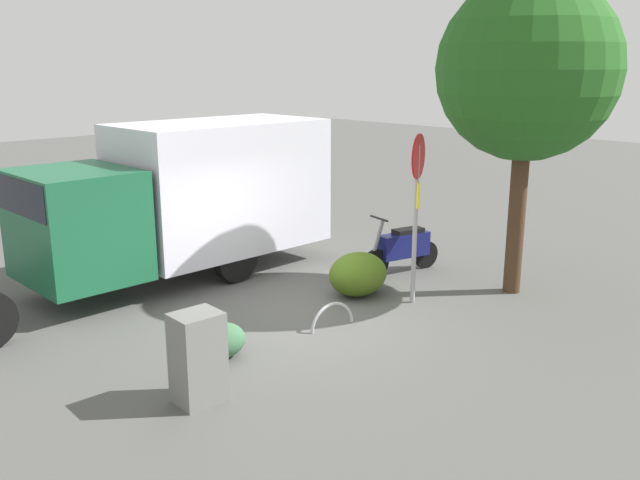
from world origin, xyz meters
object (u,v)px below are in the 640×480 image
Objects in this scene: street_tree at (528,70)px; bike_rack_hoop at (332,328)px; stop_sign at (417,192)px; utility_cabinet at (198,358)px; motorcycle at (403,247)px; box_truck_near at (181,195)px.

street_tree reaches higher than bike_rack_hoop.
utility_cabinet is at bearing 4.48° from stop_sign.
utility_cabinet is at bearing -4.58° from street_tree.
bike_rack_hoop is (-2.91, -0.54, -0.58)m from utility_cabinet.
utility_cabinet is at bearing 28.74° from motorcycle.
street_tree is 6.55× the size of bike_rack_hoop.
motorcycle is at bearing -164.81° from utility_cabinet.
box_truck_near is 4.58m from stop_sign.
utility_cabinet is (2.75, 4.47, -1.05)m from box_truck_near.
stop_sign is at bearing -26.77° from street_tree.
street_tree is (-3.80, 4.99, 2.34)m from box_truck_near.
box_truck_near reaches higher than utility_cabinet.
street_tree is at bearing 116.50° from motorcycle.
motorcycle is 0.32× the size of street_tree.
bike_rack_hoop is at bearing -5.06° from stop_sign.
stop_sign is (1.28, 1.27, 1.45)m from motorcycle.
motorcycle is 6.27m from utility_cabinet.
motorcycle is 2.10× the size of bike_rack_hoop.
box_truck_near is 5.35m from utility_cabinet.
motorcycle is at bearing -77.05° from street_tree.
box_truck_near is at bearing -26.98° from motorcycle.
box_truck_near is 6.70m from street_tree.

